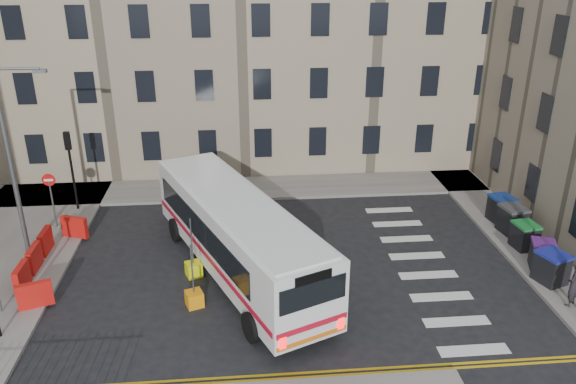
{
  "coord_description": "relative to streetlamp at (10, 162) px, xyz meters",
  "views": [
    {
      "loc": [
        -3.54,
        -20.59,
        12.23
      ],
      "look_at": [
        -1.62,
        1.03,
        3.0
      ],
      "focal_mm": 35.0,
      "sensor_mm": 36.0,
      "label": 1
    }
  ],
  "objects": [
    {
      "name": "ground",
      "position": [
        13.0,
        -2.0,
        -4.34
      ],
      "size": [
        120.0,
        120.0,
        0.0
      ],
      "primitive_type": "plane",
      "color": "black",
      "rests_on": "ground"
    },
    {
      "name": "pavement_north",
      "position": [
        7.0,
        6.6,
        -4.26
      ],
      "size": [
        36.0,
        3.2,
        0.15
      ],
      "primitive_type": "cube",
      "color": "slate",
      "rests_on": "ground"
    },
    {
      "name": "pavement_east",
      "position": [
        22.0,
        2.0,
        -4.26
      ],
      "size": [
        2.4,
        26.0,
        0.15
      ],
      "primitive_type": "cube",
      "color": "slate",
      "rests_on": "ground"
    },
    {
      "name": "terrace_north",
      "position": [
        6.0,
        13.5,
        4.28
      ],
      "size": [
        38.3,
        10.8,
        17.2
      ],
      "color": "gray",
      "rests_on": "ground"
    },
    {
      "name": "traffic_light_nw",
      "position": [
        1.0,
        4.5,
        -1.47
      ],
      "size": [
        0.28,
        0.22,
        4.1
      ],
      "color": "black",
      "rests_on": "pavement_west"
    },
    {
      "name": "streetlamp",
      "position": [
        0.0,
        0.0,
        0.0
      ],
      "size": [
        0.5,
        0.22,
        8.14
      ],
      "color": "#595B5E",
      "rests_on": "pavement_west"
    },
    {
      "name": "no_entry_north",
      "position": [
        0.5,
        2.5,
        -2.26
      ],
      "size": [
        0.6,
        0.08,
        3.0
      ],
      "color": "#595B5E",
      "rests_on": "pavement_west"
    },
    {
      "name": "roadworks_barriers",
      "position": [
        1.16,
        -1.5,
        -3.69
      ],
      "size": [
        1.66,
        6.26,
        1.0
      ],
      "color": "red",
      "rests_on": "pavement_west"
    },
    {
      "name": "bus",
      "position": [
        9.18,
        -2.35,
        -2.45
      ],
      "size": [
        7.23,
        12.08,
        3.27
      ],
      "rotation": [
        0.0,
        0.0,
        0.41
      ],
      "color": "silver",
      "rests_on": "ground"
    },
    {
      "name": "wheelie_bin_a",
      "position": [
        21.57,
        -4.32,
        -3.55
      ],
      "size": [
        1.32,
        1.42,
        1.27
      ],
      "rotation": [
        0.0,
        0.0,
        0.33
      ],
      "color": "black",
      "rests_on": "pavement_east"
    },
    {
      "name": "wheelie_bin_b",
      "position": [
        21.76,
        -3.26,
        -3.59
      ],
      "size": [
        1.23,
        1.32,
        1.18
      ],
      "rotation": [
        0.0,
        0.0,
        -0.35
      ],
      "color": "black",
      "rests_on": "pavement_east"
    },
    {
      "name": "wheelie_bin_c",
      "position": [
        21.85,
        -1.53,
        -3.59
      ],
      "size": [
        1.06,
        1.18,
        1.18
      ],
      "rotation": [
        0.0,
        0.0,
        0.13
      ],
      "color": "black",
      "rests_on": "pavement_east"
    },
    {
      "name": "wheelie_bin_d",
      "position": [
        22.0,
        -0.01,
        -3.53
      ],
      "size": [
        1.19,
        1.32,
        1.3
      ],
      "rotation": [
        0.0,
        0.0,
        0.15
      ],
      "color": "black",
      "rests_on": "pavement_east"
    },
    {
      "name": "wheelie_bin_e",
      "position": [
        22.02,
        1.21,
        -3.54
      ],
      "size": [
        1.19,
        1.31,
        1.28
      ],
      "rotation": [
        0.0,
        0.0,
        0.18
      ],
      "color": "black",
      "rests_on": "pavement_east"
    },
    {
      "name": "pedestrian",
      "position": [
        21.51,
        -5.95,
        -3.3
      ],
      "size": [
        0.77,
        0.74,
        1.78
      ],
      "primitive_type": "imported",
      "rotation": [
        0.0,
        0.0,
        3.82
      ],
      "color": "black",
      "rests_on": "pavement_east"
    },
    {
      "name": "bollard_yellow",
      "position": [
        7.36,
        -2.38,
        -4.04
      ],
      "size": [
        0.78,
        0.78,
        0.6
      ],
      "primitive_type": "cube",
      "rotation": [
        0.0,
        0.0,
        0.37
      ],
      "color": "#E5F00D",
      "rests_on": "ground"
    },
    {
      "name": "bollard_chevron",
      "position": [
        7.52,
        -4.55,
        -4.04
      ],
      "size": [
        0.77,
        0.77,
        0.6
      ],
      "primitive_type": "cube",
      "rotation": [
        0.0,
        0.0,
        0.35
      ],
      "color": "orange",
      "rests_on": "ground"
    }
  ]
}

